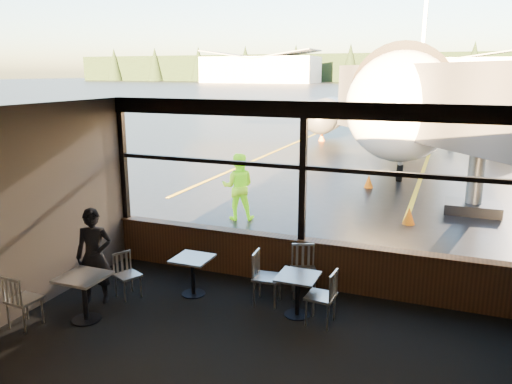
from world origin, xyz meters
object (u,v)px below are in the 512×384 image
Objects in this scene: cafe_table_left at (85,298)px; chair_near_n at (304,272)px; cafe_table_mid at (193,276)px; chair_mid_w at (128,276)px; chair_near_e at (321,297)px; chair_left_s at (24,300)px; cone_extra at (409,216)px; cafe_table_near at (297,296)px; ground_crew at (238,187)px; jet_bridge at (499,134)px; cone_wing at (322,137)px; airliner at (418,49)px; cone_nose at (369,181)px; passenger at (94,256)px; chair_near_w at (267,278)px.

chair_near_n reaches higher than cafe_table_left.
chair_mid_w is at bearing -153.28° from cafe_table_mid.
chair_near_e reaches higher than chair_left_s.
chair_near_e is 2.03× the size of cone_extra.
cafe_table_near is 5.88m from ground_crew.
cafe_table_left is at bearing -128.36° from jet_bridge.
cafe_table_near is 1.40× the size of cone_wing.
chair_near_e is 0.98× the size of chair_near_n.
cone_extra is at bearing -88.09° from airliner.
cafe_table_near reaches higher than cone_nose.
jet_bridge is 6.57× the size of passenger.
cone_wing is at bearing 67.65° from passenger.
cone_wing is at bearing 98.02° from cafe_table_mid.
cone_wing is (-8.36, 14.98, -2.20)m from jet_bridge.
chair_left_s is 0.54× the size of passenger.
chair_near_e is at bearing -91.34° from airliner.
jet_bridge is at bearing 51.47° from cafe_table_mid.
chair_mid_w reaches higher than cafe_table_left.
cone_nose is 0.88× the size of cone_wing.
chair_near_e is 0.55× the size of passenger.
chair_near_e is at bearing -112.60° from jet_bridge.
cone_nose is at bearing 174.00° from chair_near_w.
ground_crew is at bearing -164.81° from cone_extra.
jet_bridge is at bearing 51.64° from cafe_table_left.
chair_near_e is 3.99m from passenger.
cone_wing is (-1.59, 22.52, -0.60)m from passenger.
ground_crew is (-3.63, 5.01, 0.46)m from chair_near_e.
cafe_table_left is 0.85× the size of chair_near_e.
airliner is at bearing 101.35° from jet_bridge.
cone_wing is (-5.07, 21.73, -0.10)m from cafe_table_near.
chair_mid_w is 0.91× the size of chair_left_s.
passenger is at bearing -131.91° from jet_bridge.
chair_near_e is 1.02× the size of chair_left_s.
passenger is (-6.77, -7.55, -1.60)m from jet_bridge.
ground_crew is at bearing 87.46° from chair_left_s.
chair_near_w is (2.56, 1.69, 0.08)m from cafe_table_left.
cafe_table_left is at bearing 70.93° from ground_crew.
chair_near_e is (0.47, -23.48, -4.83)m from airliner.
cone_extra is at bearing 29.00° from passenger.
cone_extra is at bearing 78.13° from cafe_table_near.
cone_nose is (-0.44, 10.16, -0.13)m from cafe_table_near.
cone_extra is at bearing -126.52° from chair_near_n.
cone_wing is 1.12× the size of cone_extra.
chair_near_n is at bearing -88.04° from cone_nose.
ground_crew is (-6.49, -1.86, -1.53)m from jet_bridge.
chair_near_n reaches higher than cone_nose.
chair_left_s is 12.62m from cone_nose.
ground_crew is at bearing -83.68° from cone_wing.
cafe_table_left reaches higher than cone_nose.
chair_near_w is at bearing 99.83° from ground_crew.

